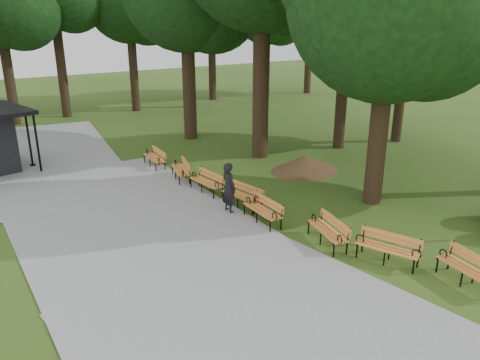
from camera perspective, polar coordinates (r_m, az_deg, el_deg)
ground at (r=15.50m, az=5.67°, el=-6.66°), size 100.00×100.00×0.00m
path at (r=15.91m, az=-12.70°, el=-6.24°), size 12.00×38.00×0.06m
person at (r=16.83m, az=-1.37°, el=-0.94°), size 0.45×0.69×1.88m
lamp_post at (r=23.98m, az=-24.62°, el=6.31°), size 0.32×0.32×2.88m
dirt_mound at (r=21.80m, az=7.91°, el=2.03°), size 2.80×2.80×0.73m
bench_0 at (r=13.90m, az=26.14°, el=-9.87°), size 0.99×1.99×0.88m
bench_1 at (r=14.23m, az=17.57°, el=-8.02°), size 1.23×2.00×0.88m
bench_2 at (r=14.90m, az=10.61°, el=-6.14°), size 1.15×2.00×0.88m
bench_3 at (r=16.15m, az=2.72°, el=-3.76°), size 0.79×1.95×0.88m
bench_4 at (r=17.41m, az=0.26°, el=-1.99°), size 0.86×1.96×0.88m
bench_5 at (r=18.92m, az=-4.15°, el=-0.28°), size 0.73×1.93×0.88m
bench_6 at (r=20.58m, az=-7.29°, el=1.24°), size 1.17×2.00×0.88m
bench_7 at (r=22.55m, az=-10.45°, el=2.67°), size 0.83×1.95×0.88m
lawn_tree_1 at (r=25.42m, az=12.99°, el=19.01°), size 5.62×5.62×9.71m
lawn_tree_5 at (r=27.75m, az=20.07°, el=19.05°), size 6.16×6.16×10.30m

